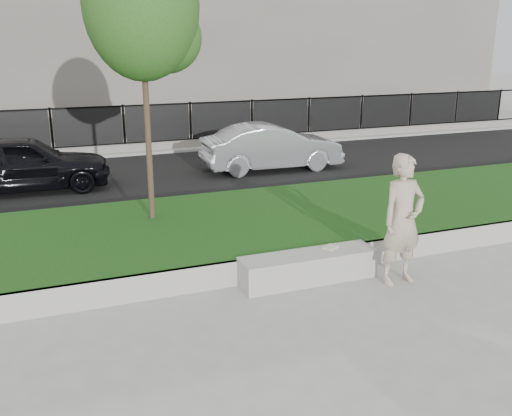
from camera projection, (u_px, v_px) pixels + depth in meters
name	position (u px, v px, depth m)	size (l,w,h in m)	color
ground	(305.00, 306.00, 8.03)	(90.00, 90.00, 0.00)	gray
grass_bank	(235.00, 229.00, 10.65)	(34.00, 4.00, 0.40)	black
grass_kerb	(276.00, 267.00, 8.90)	(34.00, 0.08, 0.40)	gray
street	(168.00, 176.00, 15.61)	(34.00, 7.00, 0.04)	black
far_pavement	(139.00, 146.00, 19.62)	(34.00, 3.00, 0.12)	gray
iron_fence	(143.00, 137.00, 18.59)	(32.00, 0.30, 1.50)	slate
building_facade	(103.00, 5.00, 24.45)	(34.00, 10.00, 10.00)	#5E5953
stone_bench	(308.00, 267.00, 8.83)	(2.18, 0.54, 0.45)	gray
man	(403.00, 220.00, 8.57)	(0.73, 0.48, 2.01)	tan
book	(330.00, 247.00, 9.00)	(0.24, 0.18, 0.03)	beige
young_tree	(145.00, 10.00, 9.70)	(2.07, 1.98, 5.07)	#38281C
car_dark	(23.00, 163.00, 13.76)	(1.63, 4.06, 1.38)	black
car_silver	(272.00, 147.00, 16.06)	(1.37, 3.93, 1.30)	#A0A2A9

